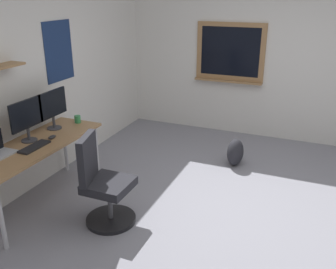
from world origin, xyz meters
name	(u,v)px	position (x,y,z in m)	size (l,w,h in m)	color
ground_plane	(235,210)	(0.00, 0.00, 0.00)	(5.20, 5.20, 0.00)	gray
wall_back	(42,75)	(0.00, 2.45, 1.30)	(5.00, 0.30, 2.60)	silver
wall_right	(275,57)	(2.45, 0.03, 1.30)	(0.22, 5.00, 2.60)	silver
desk	(35,149)	(-0.68, 2.07, 0.66)	(1.70, 0.61, 0.72)	#997047
office_chair	(103,186)	(-0.71, 1.21, 0.41)	(0.52, 0.54, 0.95)	black
monitor_primary	(27,118)	(-0.64, 2.16, 0.99)	(0.46, 0.17, 0.46)	#38383D
monitor_secondary	(53,107)	(-0.21, 2.16, 0.99)	(0.46, 0.17, 0.46)	#38383D
keyboard	(35,147)	(-0.76, 1.99, 0.73)	(0.37, 0.13, 0.02)	black
computer_mouse	(52,137)	(-0.48, 1.99, 0.74)	(0.10, 0.06, 0.03)	#262628
coffee_mug	(78,119)	(0.07, 2.04, 0.77)	(0.08, 0.08, 0.09)	#338C4C
backpack	(235,152)	(1.14, 0.27, 0.19)	(0.32, 0.22, 0.38)	#232328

